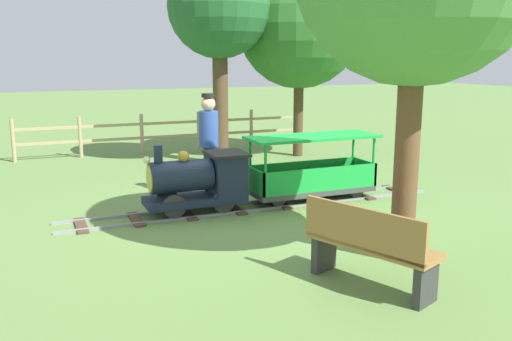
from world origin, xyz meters
The scene contains 9 objects.
ground_plane centered at (0.00, 0.00, 0.00)m, with size 60.00×60.00×0.00m, color #608442.
track centered at (0.00, 0.04, 0.02)m, with size 0.67×5.70×0.04m.
locomotive centered at (0.00, 0.91, 0.48)m, with size 0.63×1.45×0.97m.
passenger_car centered at (0.00, -0.86, 0.43)m, with size 0.73×2.00×0.97m.
conductor_person centered at (0.85, 0.50, 0.96)m, with size 0.30×0.30×1.62m.
park_bench centered at (-3.05, 0.18, 0.42)m, with size 1.35×0.86×0.82m.
oak_tree_far centered at (3.58, -2.43, 2.81)m, with size 2.67×2.67×4.15m.
oak_tree_distant centered at (3.38, -0.56, 3.09)m, with size 2.04×2.04×4.16m.
fence_section centered at (5.19, 0.04, 0.48)m, with size 0.08×6.78×0.90m.
Camera 1 is at (-7.17, 3.05, 2.17)m, focal length 38.42 mm.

